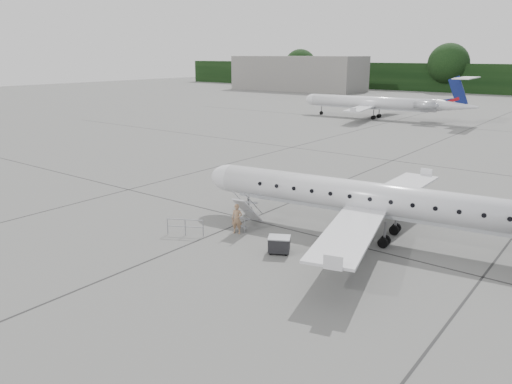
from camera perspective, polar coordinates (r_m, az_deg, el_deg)
The scene contains 8 objects.
ground at distance 25.66m, azimuth 2.70°, elevation -8.70°, with size 320.00×320.00×0.00m, color #5E5E5C.
terminal_building at distance 153.89m, azimuth 4.77°, elevation 13.36°, with size 40.00×14.00×10.00m, color slate.
main_regional_jet at distance 29.62m, azimuth 13.73°, elevation 0.96°, with size 25.78×18.56×6.61m, color silver, non-canonical shape.
airstair at distance 31.17m, azimuth -0.93°, elevation -2.21°, with size 0.85×2.32×2.07m, color silver, non-canonical shape.
passenger at distance 30.14m, azimuth -2.19°, elevation -3.08°, with size 0.67×0.44×1.83m, color #8F6B4E.
safety_railing at distance 30.20m, azimuth -8.09°, elevation -4.03°, with size 2.20×0.08×1.00m, color gray, non-canonical shape.
baggage_cart at distance 27.35m, azimuth 2.66°, elevation -6.01°, with size 1.14×0.92×0.99m, color black, non-canonical shape.
bg_regional_left at distance 87.68m, azimuth 13.08°, elevation 10.58°, with size 27.66×19.92×7.26m, color silver, non-canonical shape.
Camera 1 is at (13.27, -19.30, 10.50)m, focal length 35.00 mm.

